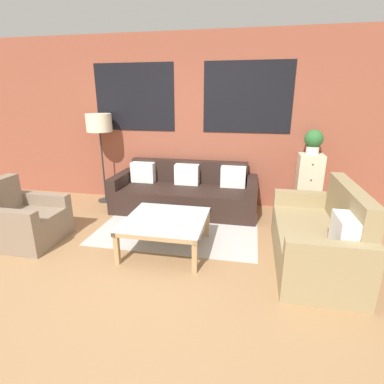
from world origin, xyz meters
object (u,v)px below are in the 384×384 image
(settee_vintage, at_px, (319,239))
(couch_dark, at_px, (185,193))
(armchair_corner, at_px, (25,221))
(drawer_cabinet, at_px, (308,184))
(floor_lamp, at_px, (99,126))
(coffee_table, at_px, (166,223))
(potted_plant, at_px, (314,141))

(settee_vintage, bearing_deg, couch_dark, 143.25)
(couch_dark, height_order, settee_vintage, settee_vintage)
(armchair_corner, relative_size, drawer_cabinet, 0.87)
(couch_dark, bearing_deg, floor_lamp, 174.47)
(floor_lamp, relative_size, drawer_cabinet, 1.59)
(armchair_corner, xyz_separation_m, coffee_table, (1.85, 0.16, 0.07))
(floor_lamp, bearing_deg, armchair_corner, -98.90)
(settee_vintage, relative_size, potted_plant, 4.32)
(coffee_table, bearing_deg, floor_lamp, 136.15)
(coffee_table, xyz_separation_m, floor_lamp, (-1.58, 1.52, 0.99))
(floor_lamp, bearing_deg, settee_vintage, -24.36)
(couch_dark, xyz_separation_m, floor_lamp, (-1.52, 0.15, 1.06))
(settee_vintage, height_order, potted_plant, potted_plant)
(floor_lamp, height_order, drawer_cabinet, floor_lamp)
(coffee_table, bearing_deg, armchair_corner, -175.09)
(floor_lamp, bearing_deg, potted_plant, 1.43)
(settee_vintage, height_order, floor_lamp, floor_lamp)
(settee_vintage, xyz_separation_m, drawer_cabinet, (0.12, 1.60, 0.18))
(potted_plant, bearing_deg, floor_lamp, -178.57)
(coffee_table, bearing_deg, settee_vintage, 0.12)
(floor_lamp, bearing_deg, drawer_cabinet, 1.42)
(floor_lamp, xyz_separation_m, drawer_cabinet, (3.47, 0.09, -0.86))
(drawer_cabinet, height_order, potted_plant, potted_plant)
(armchair_corner, xyz_separation_m, drawer_cabinet, (3.73, 1.77, 0.21))
(drawer_cabinet, bearing_deg, coffee_table, -139.61)
(armchair_corner, distance_m, coffee_table, 1.85)
(drawer_cabinet, relative_size, potted_plant, 2.60)
(coffee_table, height_order, floor_lamp, floor_lamp)
(coffee_table, bearing_deg, potted_plant, 40.39)
(settee_vintage, height_order, drawer_cabinet, drawer_cabinet)
(couch_dark, height_order, armchair_corner, armchair_corner)
(couch_dark, relative_size, settee_vintage, 1.44)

